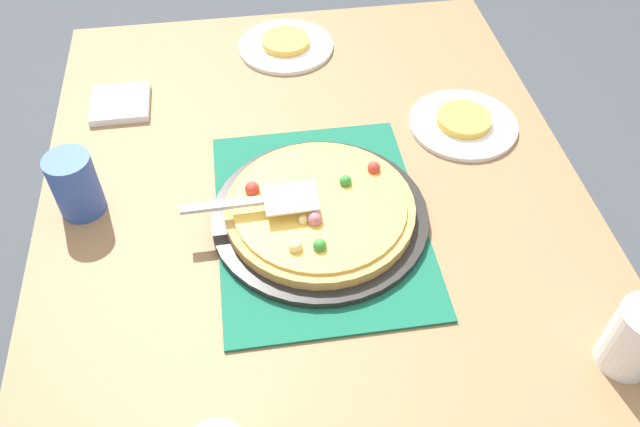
{
  "coord_description": "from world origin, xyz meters",
  "views": [
    {
      "loc": [
        -0.74,
        0.11,
        1.6
      ],
      "look_at": [
        0.0,
        0.0,
        0.77
      ],
      "focal_mm": 36.0,
      "sensor_mm": 36.0,
      "label": 1
    }
  ],
  "objects_px": {
    "plate_near_left": "(463,124)",
    "napkin_stack": "(120,103)",
    "pizza_server": "(263,202)",
    "served_slice_right": "(287,41)",
    "plate_far_right": "(287,46)",
    "served_slice_left": "(464,119)",
    "cup_far": "(636,338)",
    "pizza_pan": "(320,216)",
    "cup_near": "(75,185)",
    "pizza": "(320,209)"
  },
  "relations": [
    {
      "from": "plate_near_left",
      "to": "cup_near",
      "type": "xyz_separation_m",
      "value": [
        -0.12,
        0.74,
        0.06
      ]
    },
    {
      "from": "plate_far_right",
      "to": "napkin_stack",
      "type": "distance_m",
      "value": 0.41
    },
    {
      "from": "pizza_pan",
      "to": "cup_far",
      "type": "xyz_separation_m",
      "value": [
        -0.34,
        -0.4,
        0.05
      ]
    },
    {
      "from": "plate_near_left",
      "to": "cup_far",
      "type": "distance_m",
      "value": 0.56
    },
    {
      "from": "served_slice_right",
      "to": "cup_near",
      "type": "relative_size",
      "value": 0.92
    },
    {
      "from": "plate_far_right",
      "to": "napkin_stack",
      "type": "height_order",
      "value": "napkin_stack"
    },
    {
      "from": "plate_near_left",
      "to": "pizza_server",
      "type": "xyz_separation_m",
      "value": [
        -0.22,
        0.42,
        0.06
      ]
    },
    {
      "from": "pizza_pan",
      "to": "pizza_server",
      "type": "relative_size",
      "value": 1.65
    },
    {
      "from": "cup_near",
      "to": "napkin_stack",
      "type": "relative_size",
      "value": 1.0
    },
    {
      "from": "plate_near_left",
      "to": "napkin_stack",
      "type": "relative_size",
      "value": 1.83
    },
    {
      "from": "plate_far_right",
      "to": "served_slice_left",
      "type": "bearing_deg",
      "value": -135.79
    },
    {
      "from": "plate_far_right",
      "to": "served_slice_left",
      "type": "relative_size",
      "value": 2.0
    },
    {
      "from": "cup_far",
      "to": "pizza_server",
      "type": "xyz_separation_m",
      "value": [
        0.33,
        0.5,
        0.01
      ]
    },
    {
      "from": "served_slice_left",
      "to": "served_slice_right",
      "type": "distance_m",
      "value": 0.46
    },
    {
      "from": "cup_far",
      "to": "served_slice_left",
      "type": "bearing_deg",
      "value": 7.84
    },
    {
      "from": "napkin_stack",
      "to": "pizza_pan",
      "type": "bearing_deg",
      "value": -135.99
    },
    {
      "from": "cup_far",
      "to": "napkin_stack",
      "type": "distance_m",
      "value": 1.05
    },
    {
      "from": "served_slice_right",
      "to": "cup_far",
      "type": "bearing_deg",
      "value": -155.69
    },
    {
      "from": "pizza_pan",
      "to": "served_slice_left",
      "type": "relative_size",
      "value": 3.45
    },
    {
      "from": "plate_near_left",
      "to": "napkin_stack",
      "type": "distance_m",
      "value": 0.71
    },
    {
      "from": "pizza_server",
      "to": "served_slice_right",
      "type": "bearing_deg",
      "value": -10.4
    },
    {
      "from": "cup_near",
      "to": "pizza_server",
      "type": "distance_m",
      "value": 0.33
    },
    {
      "from": "served_slice_left",
      "to": "cup_near",
      "type": "bearing_deg",
      "value": 99.29
    },
    {
      "from": "cup_near",
      "to": "pizza_pan",
      "type": "bearing_deg",
      "value": -102.6
    },
    {
      "from": "napkin_stack",
      "to": "pizza_server",
      "type": "bearing_deg",
      "value": -144.78
    },
    {
      "from": "pizza",
      "to": "served_slice_left",
      "type": "relative_size",
      "value": 3.0
    },
    {
      "from": "pizza",
      "to": "plate_far_right",
      "type": "xyz_separation_m",
      "value": [
        0.55,
        -0.0,
        -0.03
      ]
    },
    {
      "from": "served_slice_left",
      "to": "served_slice_right",
      "type": "xyz_separation_m",
      "value": [
        0.33,
        0.32,
        0.0
      ]
    },
    {
      "from": "served_slice_left",
      "to": "pizza_server",
      "type": "distance_m",
      "value": 0.48
    },
    {
      "from": "plate_far_right",
      "to": "pizza_server",
      "type": "xyz_separation_m",
      "value": [
        -0.55,
        0.1,
        0.06
      ]
    },
    {
      "from": "plate_near_left",
      "to": "cup_near",
      "type": "distance_m",
      "value": 0.75
    },
    {
      "from": "served_slice_left",
      "to": "served_slice_right",
      "type": "relative_size",
      "value": 1.0
    },
    {
      "from": "served_slice_left",
      "to": "cup_far",
      "type": "xyz_separation_m",
      "value": [
        -0.55,
        -0.08,
        0.04
      ]
    },
    {
      "from": "cup_far",
      "to": "plate_far_right",
      "type": "bearing_deg",
      "value": 24.31
    },
    {
      "from": "served_slice_left",
      "to": "pizza",
      "type": "bearing_deg",
      "value": 123.32
    },
    {
      "from": "pizza",
      "to": "plate_far_right",
      "type": "bearing_deg",
      "value": -0.35
    },
    {
      "from": "plate_near_left",
      "to": "cup_far",
      "type": "relative_size",
      "value": 1.83
    },
    {
      "from": "served_slice_left",
      "to": "cup_near",
      "type": "height_order",
      "value": "cup_near"
    },
    {
      "from": "pizza",
      "to": "served_slice_right",
      "type": "height_order",
      "value": "pizza"
    },
    {
      "from": "served_slice_left",
      "to": "cup_far",
      "type": "relative_size",
      "value": 0.92
    },
    {
      "from": "cup_near",
      "to": "napkin_stack",
      "type": "distance_m",
      "value": 0.3
    },
    {
      "from": "cup_far",
      "to": "pizza_server",
      "type": "bearing_deg",
      "value": 56.17
    },
    {
      "from": "served_slice_right",
      "to": "pizza_server",
      "type": "bearing_deg",
      "value": 169.6
    },
    {
      "from": "pizza_pan",
      "to": "pizza_server",
      "type": "xyz_separation_m",
      "value": [
        -0.0,
        0.1,
        0.05
      ]
    },
    {
      "from": "pizza_pan",
      "to": "plate_far_right",
      "type": "bearing_deg",
      "value": -0.3
    },
    {
      "from": "plate_far_right",
      "to": "cup_far",
      "type": "distance_m",
      "value": 0.97
    },
    {
      "from": "served_slice_left",
      "to": "napkin_stack",
      "type": "relative_size",
      "value": 0.92
    },
    {
      "from": "plate_near_left",
      "to": "served_slice_left",
      "type": "relative_size",
      "value": 2.0
    },
    {
      "from": "plate_far_right",
      "to": "pizza_server",
      "type": "bearing_deg",
      "value": 169.6
    },
    {
      "from": "pizza",
      "to": "pizza_server",
      "type": "xyz_separation_m",
      "value": [
        -0.0,
        0.1,
        0.03
      ]
    }
  ]
}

